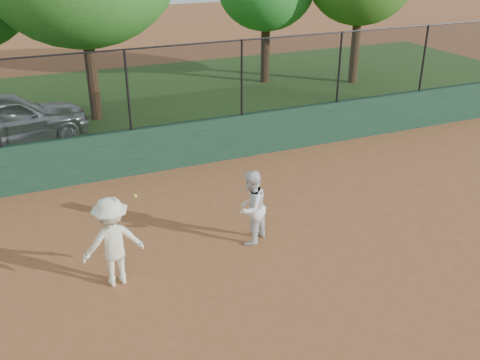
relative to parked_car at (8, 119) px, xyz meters
name	(u,v)px	position (x,y,z in m)	size (l,w,h in m)	color
ground	(248,303)	(3.31, -9.60, -0.76)	(80.00, 80.00, 0.00)	#955630
back_wall	(153,149)	(3.31, -3.60, -0.16)	(26.00, 0.20, 1.20)	#1C3D29
grass_strip	(110,108)	(3.31, 2.40, -0.75)	(36.00, 12.00, 0.01)	#234816
parked_car	(8,119)	(0.00, 0.00, 0.00)	(1.79, 4.44, 1.51)	#B1B7BB
player_second	(251,208)	(4.17, -7.80, 0.01)	(0.74, 0.58, 1.52)	white
player_main	(113,242)	(1.41, -8.11, 0.07)	(1.10, 0.69, 1.82)	#E6E6C3
fence_assembly	(147,87)	(3.28, -3.60, 1.48)	(26.00, 0.06, 2.00)	black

